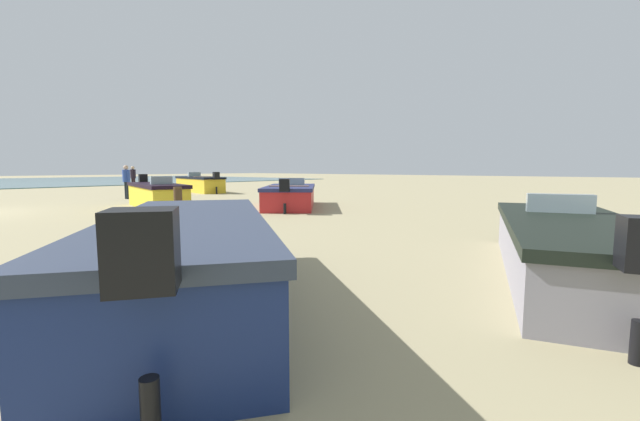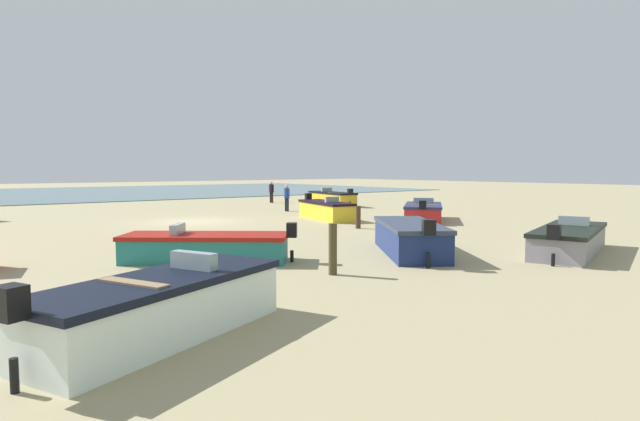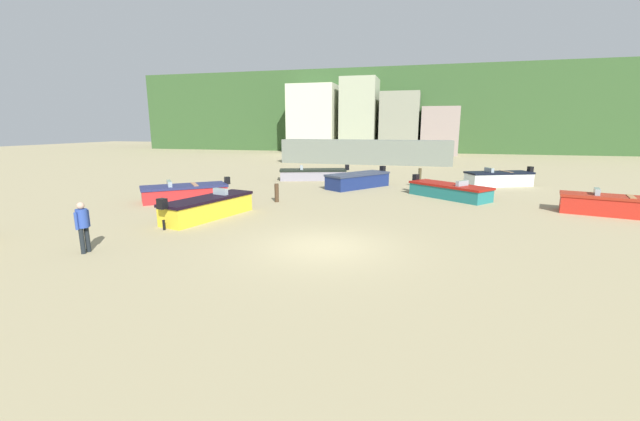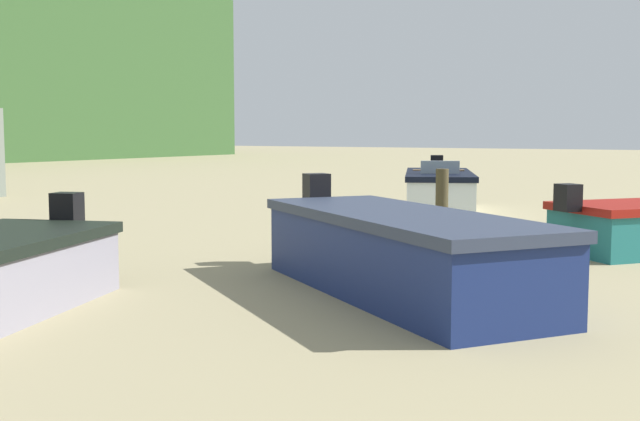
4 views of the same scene
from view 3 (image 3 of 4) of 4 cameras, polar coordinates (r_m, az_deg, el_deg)
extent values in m
plane|color=tan|center=(13.04, 0.52, -5.28)|extent=(160.00, 160.00, 0.00)
cube|color=#305128|center=(78.16, 12.89, 13.56)|extent=(90.00, 32.00, 12.73)
cube|color=slate|center=(42.60, 6.49, 8.44)|extent=(17.91, 2.40, 2.53)
cube|color=beige|center=(61.34, -0.91, 13.09)|extent=(7.01, 5.97, 10.02)
cube|color=#9BA386|center=(59.87, 5.76, 13.43)|extent=(5.09, 6.04, 10.80)
cube|color=gray|center=(58.90, 11.46, 12.25)|extent=(5.39, 5.44, 8.69)
cube|color=gray|center=(59.42, 16.87, 10.97)|extent=(4.98, 6.64, 6.60)
cube|color=navy|center=(25.74, 5.50, 4.24)|extent=(3.77, 4.45, 0.83)
cube|color=#2E374B|center=(25.68, 5.52, 5.29)|extent=(3.89, 4.58, 0.12)
cube|color=black|center=(27.39, 9.07, 6.00)|extent=(0.42, 0.41, 0.40)
cylinder|color=black|center=(27.49, 9.01, 4.21)|extent=(0.14, 0.14, 0.42)
cube|color=red|center=(21.90, 36.92, 0.41)|extent=(4.39, 2.35, 0.77)
cube|color=maroon|center=(21.84, 37.06, 1.55)|extent=(4.51, 2.45, 0.12)
cube|color=#8C9EA8|center=(21.72, 35.22, 2.27)|extent=(0.40, 0.81, 0.28)
cube|color=#9B6E42|center=(21.91, 38.43, 1.53)|extent=(0.52, 1.14, 0.08)
cube|color=gold|center=(17.72, -15.83, 0.23)|extent=(2.25, 4.56, 0.79)
cube|color=black|center=(17.64, -15.91, 1.67)|extent=(2.36, 4.68, 0.12)
cube|color=black|center=(16.05, -21.93, 0.92)|extent=(0.38, 0.35, 0.40)
cylinder|color=black|center=(16.22, -21.70, -1.96)|extent=(0.12, 0.12, 0.39)
cube|color=#8C9EA8|center=(18.15, -14.24, 2.69)|extent=(0.75, 0.37, 0.28)
cube|color=red|center=(22.47, -19.01, 2.32)|extent=(4.35, 4.07, 0.69)
cube|color=navy|center=(22.41, -19.08, 3.34)|extent=(4.47, 4.19, 0.12)
cube|color=black|center=(22.76, -13.32, 4.26)|extent=(0.42, 0.43, 0.40)
cylinder|color=black|center=(22.87, -13.22, 2.38)|extent=(0.14, 0.14, 0.35)
cube|color=#8C9EA8|center=(22.31, -21.02, 3.68)|extent=(0.81, 0.90, 0.28)
cube|color=#996C50|center=(22.47, -17.74, 3.58)|extent=(1.12, 1.25, 0.08)
cube|color=white|center=(29.04, 24.45, 4.09)|extent=(4.44, 3.00, 0.82)
cube|color=black|center=(28.98, 24.53, 5.01)|extent=(4.56, 3.11, 0.12)
cube|color=black|center=(30.29, 28.20, 5.27)|extent=(0.39, 0.41, 0.40)
cylinder|color=black|center=(30.38, 28.04, 3.67)|extent=(0.13, 0.13, 0.41)
cube|color=#8C9EA8|center=(28.56, 23.32, 5.43)|extent=(0.52, 0.86, 0.28)
cube|color=#8C6F4E|center=(29.27, 25.41, 5.09)|extent=(0.70, 1.19, 0.08)
cube|color=gray|center=(29.44, -1.06, 5.12)|extent=(5.02, 2.97, 0.68)
cube|color=black|center=(29.40, -1.07, 5.89)|extent=(5.14, 3.07, 0.12)
cube|color=black|center=(29.62, 3.94, 6.26)|extent=(0.37, 0.39, 0.40)
cylinder|color=black|center=(29.71, 3.92, 4.83)|extent=(0.13, 0.13, 0.34)
cube|color=#8C9EA8|center=(29.35, -2.71, 6.26)|extent=(0.48, 0.92, 0.28)
cube|color=#1F6E6D|center=(23.02, 18.22, 2.55)|extent=(4.38, 3.94, 0.65)
cube|color=maroon|center=(22.96, 18.28, 3.50)|extent=(4.51, 4.07, 0.12)
cube|color=black|center=(24.39, 13.74, 4.66)|extent=(0.42, 0.42, 0.40)
cylinder|color=black|center=(24.49, 13.65, 2.96)|extent=(0.14, 0.14, 0.33)
cube|color=#8C9EA8|center=(22.50, 19.92, 3.74)|extent=(0.71, 0.82, 0.28)
cylinder|color=#422E1E|center=(20.78, -6.30, 2.56)|extent=(0.22, 0.22, 0.97)
cylinder|color=#443C24|center=(26.45, 14.26, 4.61)|extent=(0.21, 0.21, 1.26)
cylinder|color=black|center=(14.30, -31.22, -3.80)|extent=(0.14, 0.14, 0.82)
cylinder|color=black|center=(14.43, -30.66, -3.61)|extent=(0.14, 0.14, 0.82)
cylinder|color=#284194|center=(14.21, -31.24, -0.98)|extent=(0.34, 0.34, 0.58)
cylinder|color=#284194|center=(14.07, -31.86, -1.33)|extent=(0.09, 0.09, 0.54)
cylinder|color=#284194|center=(14.36, -30.60, -0.95)|extent=(0.09, 0.09, 0.54)
sphere|color=tan|center=(14.14, -31.42, 0.60)|extent=(0.22, 0.22, 0.22)
camera|label=1|loc=(29.16, 11.18, 7.06)|focal=22.19mm
camera|label=2|loc=(37.04, 27.32, 8.70)|focal=29.78mm
camera|label=4|loc=(24.72, -15.09, 6.90)|focal=44.80mm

